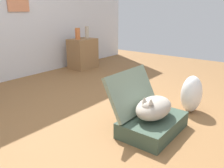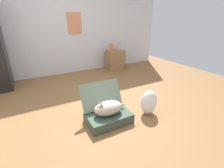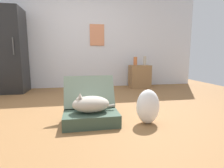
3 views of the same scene
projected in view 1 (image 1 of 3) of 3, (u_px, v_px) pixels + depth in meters
ground_plane at (106, 122)px, 2.38m from camera, size 7.68×7.68×0.00m
suitcase_base at (153, 124)px, 2.18m from camera, size 0.65×0.43×0.15m
suitcase_lid at (132, 92)px, 2.23m from camera, size 0.65×0.22×0.40m
cat at (153, 108)px, 2.12m from camera, size 0.52×0.28×0.23m
plastic_bag_white at (191, 94)px, 2.58m from camera, size 0.28×0.22×0.42m
side_table at (83, 54)px, 4.54m from camera, size 0.51×0.37×0.58m
vase_tall at (78, 34)px, 4.32m from camera, size 0.09×0.09×0.21m
vase_short at (87, 32)px, 4.51m from camera, size 0.07×0.07×0.23m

